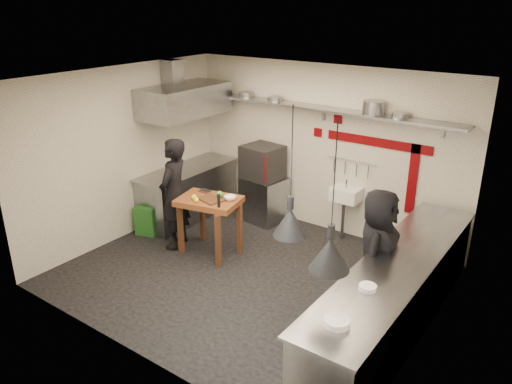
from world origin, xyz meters
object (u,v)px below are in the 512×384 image
Objects in this scene: combi_oven at (262,162)px; chef_left at (174,194)px; prep_table at (210,226)px; chef_right at (377,252)px; oven_stand at (264,199)px; green_bin at (148,219)px.

combi_oven is 0.35× the size of chef_left.
chef_right is (2.69, 0.05, 0.36)m from prep_table.
prep_table is at bearing -81.39° from oven_stand.
prep_table is (1.34, 0.07, 0.21)m from green_bin.
prep_table is (0.07, -1.52, -0.63)m from combi_oven.
chef_right is (2.73, -1.49, 0.42)m from oven_stand.
combi_oven reaches higher than oven_stand.
oven_stand is at bearing 41.17° from combi_oven.
oven_stand is 2.07m from green_bin.
combi_oven is 1.75m from chef_left.
green_bin is at bearing -112.84° from chef_left.
chef_right is (2.76, -1.47, -0.27)m from combi_oven.
prep_table is 0.56× the size of chef_right.
combi_oven is at bearing 80.23° from prep_table.
combi_oven reaches higher than prep_table.
oven_stand is 0.87× the size of prep_table.
green_bin is 1.35m from prep_table.
green_bin is 0.98m from chef_left.
chef_right is at bearing -20.80° from combi_oven.
chef_left is at bearing -101.34° from oven_stand.
chef_right reaches higher than prep_table.
prep_table reaches higher than green_bin.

